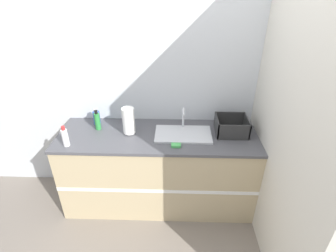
# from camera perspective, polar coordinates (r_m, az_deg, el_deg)

# --- Properties ---
(ground_plane) EXTENTS (12.00, 12.00, 0.00)m
(ground_plane) POSITION_cam_1_polar(r_m,az_deg,el_deg) (3.00, -2.25, -19.94)
(ground_plane) COLOR slate
(wall_back) EXTENTS (4.42, 0.06, 2.60)m
(wall_back) POSITION_cam_1_polar(r_m,az_deg,el_deg) (2.80, -1.85, 9.12)
(wall_back) COLOR silver
(wall_back) RESTS_ON ground_plane
(wall_right) EXTENTS (0.06, 2.66, 2.60)m
(wall_right) POSITION_cam_1_polar(r_m,az_deg,el_deg) (2.61, 21.13, 5.46)
(wall_right) COLOR beige
(wall_right) RESTS_ON ground_plane
(counter_cabinet) EXTENTS (2.04, 0.68, 0.89)m
(counter_cabinet) POSITION_cam_1_polar(r_m,az_deg,el_deg) (2.92, -2.00, -9.31)
(counter_cabinet) COLOR tan
(counter_cabinet) RESTS_ON ground_plane
(sink) EXTENTS (0.57, 0.33, 0.24)m
(sink) POSITION_cam_1_polar(r_m,az_deg,el_deg) (2.65, 3.32, -1.59)
(sink) COLOR silver
(sink) RESTS_ON counter_cabinet
(paper_towel_roll) EXTENTS (0.12, 0.12, 0.28)m
(paper_towel_roll) POSITION_cam_1_polar(r_m,az_deg,el_deg) (2.64, -8.58, 1.11)
(paper_towel_roll) COLOR #4C4C51
(paper_towel_roll) RESTS_ON counter_cabinet
(dish_rack) EXTENTS (0.31, 0.29, 0.17)m
(dish_rack) POSITION_cam_1_polar(r_m,az_deg,el_deg) (2.74, 13.62, -0.29)
(dish_rack) COLOR #2D2D2D
(dish_rack) RESTS_ON counter_cabinet
(bottle_green) EXTENTS (0.06, 0.06, 0.22)m
(bottle_green) POSITION_cam_1_polar(r_m,az_deg,el_deg) (2.80, -15.13, 1.09)
(bottle_green) COLOR #2D8C3D
(bottle_green) RESTS_ON counter_cabinet
(bottle_white_spray) EXTENTS (0.06, 0.06, 0.21)m
(bottle_white_spray) POSITION_cam_1_polar(r_m,az_deg,el_deg) (2.63, -21.49, -2.27)
(bottle_white_spray) COLOR white
(bottle_white_spray) RESTS_ON counter_cabinet
(bottle_blue) EXTENTS (0.07, 0.07, 0.18)m
(bottle_blue) POSITION_cam_1_polar(r_m,az_deg,el_deg) (2.91, -15.28, 1.82)
(bottle_blue) COLOR #2D56B7
(bottle_blue) RESTS_ON counter_cabinet
(sponge) EXTENTS (0.09, 0.06, 0.02)m
(sponge) POSITION_cam_1_polar(r_m,az_deg,el_deg) (2.48, 1.76, -4.23)
(sponge) COLOR #4CB259
(sponge) RESTS_ON counter_cabinet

